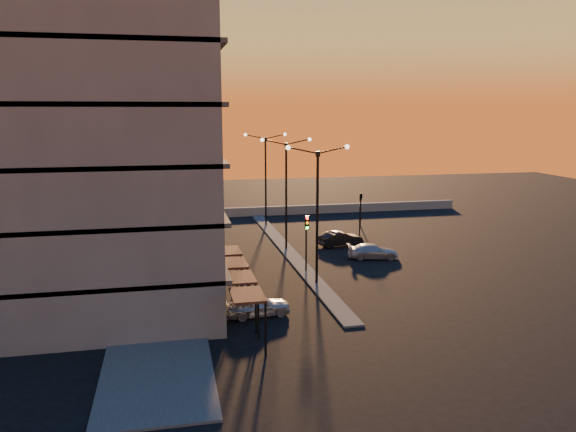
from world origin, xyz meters
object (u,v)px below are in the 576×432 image
Objects in this scene: car_wagon at (373,251)px; car_sedan at (340,239)px; traffic_light_main at (307,234)px; streetlamp_mid at (286,185)px; car_hatchback at (257,305)px.

car_sedan is at bearing 25.42° from car_wagon.
traffic_light_main is at bearing 135.54° from car_sedan.
car_wagon is (6.21, -4.37, -5.00)m from streetlamp_mid.
streetlamp_mid is at bearing 64.32° from car_wagon.
traffic_light_main is 1.11× the size of car_hatchback.
traffic_light_main is 7.17m from car_wagon.
streetlamp_mid reaches higher than car_sedan.
car_hatchback is (-4.93, -7.96, -2.23)m from traffic_light_main.
traffic_light_main is at bearing -90.00° from streetlamp_mid.
car_sedan is (9.84, 15.27, -0.01)m from car_hatchback.
car_sedan is at bearing 2.18° from streetlamp_mid.
car_hatchback is at bearing -108.10° from streetlamp_mid.
car_hatchback is 0.97× the size of car_sedan.
car_sedan is 4.74m from car_wagon.
car_wagon is (6.21, 2.76, -2.30)m from traffic_light_main.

